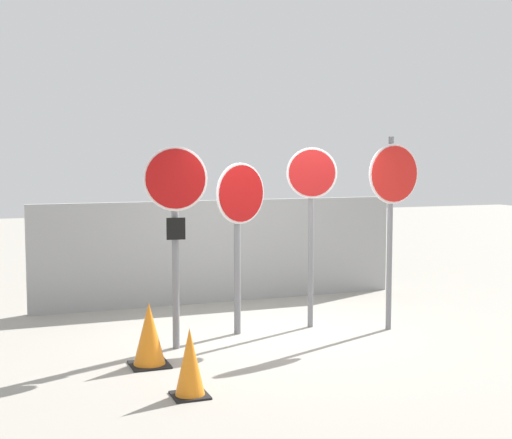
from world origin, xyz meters
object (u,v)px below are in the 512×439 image
(stop_sign_0, at_px, (175,209))
(stop_sign_2, at_px, (311,200))
(traffic_cone_0, at_px, (149,335))
(stop_sign_1, at_px, (240,217))
(traffic_cone_1, at_px, (190,363))
(stop_sign_3, at_px, (393,194))

(stop_sign_0, bearing_deg, stop_sign_2, 18.37)
(stop_sign_0, xyz_separation_m, traffic_cone_0, (-0.45, -0.55, -1.36))
(stop_sign_0, relative_size, stop_sign_2, 1.00)
(stop_sign_2, bearing_deg, traffic_cone_0, -139.79)
(stop_sign_1, relative_size, traffic_cone_0, 3.15)
(traffic_cone_0, distance_m, traffic_cone_1, 1.17)
(stop_sign_3, bearing_deg, stop_sign_1, 159.35)
(stop_sign_1, bearing_deg, traffic_cone_0, -166.55)
(stop_sign_2, relative_size, traffic_cone_0, 3.43)
(stop_sign_0, xyz_separation_m, stop_sign_2, (1.99, 0.44, 0.04))
(traffic_cone_1, bearing_deg, stop_sign_3, 26.93)
(stop_sign_1, xyz_separation_m, traffic_cone_0, (-1.41, -0.98, -1.20))
(stop_sign_1, bearing_deg, traffic_cone_1, -141.74)
(stop_sign_2, bearing_deg, traffic_cone_1, -118.72)
(stop_sign_2, distance_m, traffic_cone_0, 2.99)
(stop_sign_0, height_order, stop_sign_1, stop_sign_0)
(stop_sign_3, xyz_separation_m, traffic_cone_1, (-3.24, -1.65, -1.50))
(stop_sign_0, bearing_deg, traffic_cone_0, -123.37)
(stop_sign_2, xyz_separation_m, traffic_cone_1, (-2.29, -2.15, -1.42))
(stop_sign_3, distance_m, traffic_cone_1, 3.93)
(stop_sign_3, relative_size, traffic_cone_0, 3.63)
(stop_sign_2, distance_m, stop_sign_3, 1.08)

